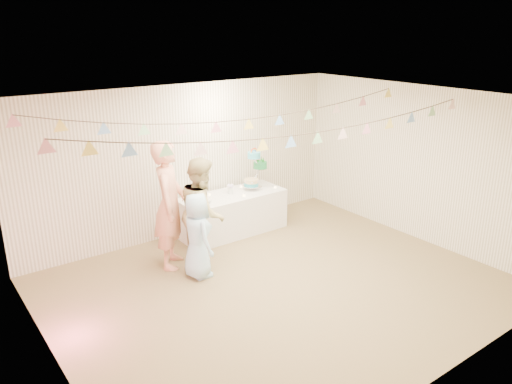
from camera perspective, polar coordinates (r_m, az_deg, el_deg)
floor at (r=7.19m, az=2.56°, el=-10.69°), size 6.00×6.00×0.00m
ceiling at (r=6.33m, az=2.91°, el=10.28°), size 6.00×6.00×0.00m
back_wall at (r=8.64m, az=-7.82°, el=3.59°), size 6.00×6.00×0.00m
front_wall at (r=5.12m, az=20.86°, el=-8.35°), size 6.00×6.00×0.00m
left_wall at (r=5.41m, az=-22.95°, el=-7.14°), size 5.00×5.00×0.00m
right_wall at (r=8.78m, az=18.12°, el=3.07°), size 5.00×5.00×0.00m
table at (r=8.81m, az=-2.73°, el=-2.43°), size 1.89×0.76×0.71m
cake_stand at (r=8.91m, az=-0.05°, el=2.88°), size 0.62×0.37×0.70m
cake_bottom at (r=8.85m, az=-0.59°, el=1.01°), size 0.31×0.31×0.15m
cake_middle at (r=9.08m, az=0.53°, el=3.24°), size 0.27×0.27×0.22m
cake_top_tier at (r=8.78m, az=-0.25°, el=4.52°), size 0.25×0.25×0.19m
platter at (r=8.31m, az=-6.27°, el=-0.87°), size 0.32×0.32×0.02m
posy at (r=8.68m, az=-2.97°, el=0.63°), size 0.15×0.15×0.17m
person_adult_a at (r=7.50m, az=-9.86°, el=-1.46°), size 0.80×0.85×1.95m
person_adult_b at (r=7.53m, az=-6.13°, el=-2.29°), size 0.96×1.03×1.68m
person_child at (r=7.23m, az=-6.72°, el=-4.98°), size 0.45×0.65×1.27m
bunting_back at (r=7.24m, az=-2.72°, el=9.34°), size 5.60×1.10×0.40m
bunting_front at (r=6.23m, az=4.04°, el=7.51°), size 5.60×0.90×0.36m
tealight_0 at (r=8.16m, az=-6.84°, el=-1.50°), size 0.04×0.04×0.03m
tealight_1 at (r=8.65m, az=-5.36°, el=-0.29°), size 0.04×0.04×0.03m
tealight_2 at (r=8.56m, az=-1.39°, el=-0.41°), size 0.04×0.04×0.03m
tealight_3 at (r=9.04m, az=-1.71°, el=0.63°), size 0.04×0.04×0.03m
tealight_4 at (r=9.00m, az=2.21°, el=0.55°), size 0.04×0.04×0.03m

